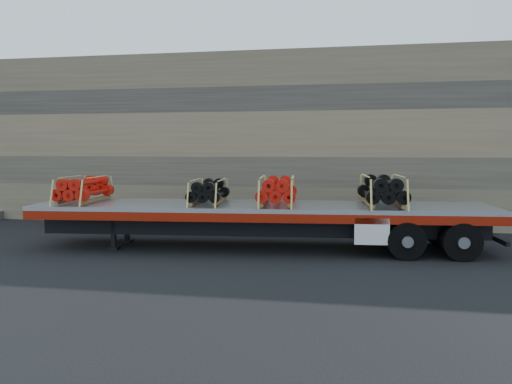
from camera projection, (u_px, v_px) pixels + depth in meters
ground at (257, 252)px, 15.08m from camera, size 120.00×120.00×0.00m
rock_wall at (285, 140)px, 21.14m from camera, size 44.00×3.00×7.00m
trailer at (261, 226)px, 15.60m from camera, size 14.24×3.94×1.41m
bundle_front at (84, 190)px, 16.05m from camera, size 1.31×2.33×0.79m
bundle_midfront at (209, 192)px, 15.67m from camera, size 1.20×2.12×0.72m
bundle_midrear at (277, 191)px, 15.46m from camera, size 1.35×2.40×0.82m
bundle_rear at (382, 191)px, 15.15m from camera, size 1.44×2.55×0.87m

